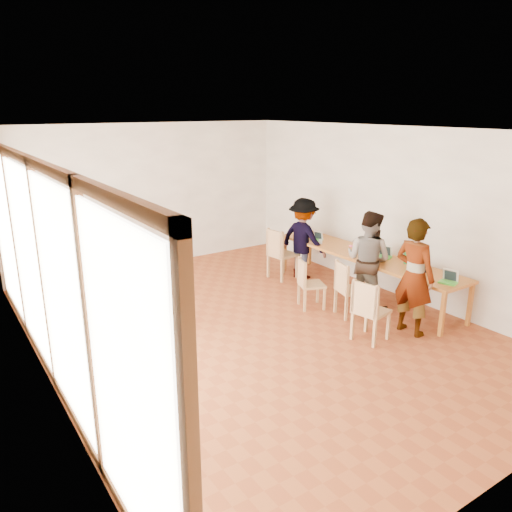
# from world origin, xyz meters

# --- Properties ---
(ground) EXTENTS (8.00, 8.00, 0.00)m
(ground) POSITION_xyz_m (0.00, 0.00, 0.00)
(ground) COLOR #9D4D26
(ground) RESTS_ON ground
(wall_back) EXTENTS (6.00, 0.10, 3.00)m
(wall_back) POSITION_xyz_m (0.00, 4.00, 1.50)
(wall_back) COLOR white
(wall_back) RESTS_ON ground
(wall_right) EXTENTS (0.10, 8.00, 3.00)m
(wall_right) POSITION_xyz_m (3.00, 0.00, 1.50)
(wall_right) COLOR white
(wall_right) RESTS_ON ground
(window_wall) EXTENTS (0.10, 8.00, 3.00)m
(window_wall) POSITION_xyz_m (-2.96, 0.00, 1.50)
(window_wall) COLOR white
(window_wall) RESTS_ON ground
(ceiling) EXTENTS (6.00, 8.00, 0.04)m
(ceiling) POSITION_xyz_m (0.00, 0.00, 3.02)
(ceiling) COLOR white
(ceiling) RESTS_ON wall_back
(communal_table) EXTENTS (0.80, 4.00, 0.75)m
(communal_table) POSITION_xyz_m (2.50, 0.17, 0.70)
(communal_table) COLOR orange
(communal_table) RESTS_ON ground
(side_table) EXTENTS (0.90, 0.90, 0.75)m
(side_table) POSITION_xyz_m (-1.48, 2.63, 0.67)
(side_table) COLOR orange
(side_table) RESTS_ON ground
(chair_near) EXTENTS (0.52, 0.52, 0.50)m
(chair_near) POSITION_xyz_m (1.10, -1.28, 0.58)
(chair_near) COLOR tan
(chair_near) RESTS_ON ground
(chair_mid) EXTENTS (0.53, 0.53, 0.49)m
(chair_mid) POSITION_xyz_m (1.50, -0.42, 0.56)
(chair_mid) COLOR tan
(chair_mid) RESTS_ON ground
(chair_far) EXTENTS (0.52, 0.52, 0.46)m
(chair_far) POSITION_xyz_m (1.19, 0.21, 0.53)
(chair_far) COLOR tan
(chair_far) RESTS_ON ground
(chair_empty) EXTENTS (0.52, 0.52, 0.54)m
(chair_empty) POSITION_xyz_m (1.69, 1.68, 0.62)
(chair_empty) COLOR tan
(chair_empty) RESTS_ON ground
(chair_spare) EXTENTS (0.53, 0.53, 0.43)m
(chair_spare) POSITION_xyz_m (-1.15, 0.78, 0.49)
(chair_spare) COLOR tan
(chair_spare) RESTS_ON ground
(person_near) EXTENTS (0.48, 0.68, 1.78)m
(person_near) POSITION_xyz_m (1.89, -1.42, 0.89)
(person_near) COLOR gray
(person_near) RESTS_ON ground
(person_mid) EXTENTS (0.81, 0.94, 1.67)m
(person_mid) POSITION_xyz_m (2.09, -0.30, 0.84)
(person_mid) COLOR gray
(person_mid) RESTS_ON ground
(person_far) EXTENTS (0.81, 1.15, 1.61)m
(person_far) POSITION_xyz_m (2.14, 1.48, 0.81)
(person_far) COLOR gray
(person_far) RESTS_ON ground
(laptop_near) EXTENTS (0.27, 0.29, 0.21)m
(laptop_near) POSITION_xyz_m (2.45, -1.62, 0.81)
(laptop_near) COLOR #52D940
(laptop_near) RESTS_ON communal_table
(laptop_mid) EXTENTS (0.31, 0.32, 0.22)m
(laptop_mid) POSITION_xyz_m (2.66, -0.15, 0.81)
(laptop_mid) COLOR #52D940
(laptop_mid) RESTS_ON communal_table
(laptop_far) EXTENTS (0.24, 0.25, 0.18)m
(laptop_far) POSITION_xyz_m (2.44, 1.42, 0.80)
(laptop_far) COLOR #52D940
(laptop_far) RESTS_ON communal_table
(yellow_mug) EXTENTS (0.17, 0.17, 0.10)m
(yellow_mug) POSITION_xyz_m (2.32, -1.10, 0.80)
(yellow_mug) COLOR #FEA522
(yellow_mug) RESTS_ON communal_table
(green_bottle) EXTENTS (0.07, 0.07, 0.28)m
(green_bottle) POSITION_xyz_m (2.67, -0.61, 0.89)
(green_bottle) COLOR #207C37
(green_bottle) RESTS_ON communal_table
(clear_glass) EXTENTS (0.07, 0.07, 0.09)m
(clear_glass) POSITION_xyz_m (2.31, 1.17, 0.80)
(clear_glass) COLOR silver
(clear_glass) RESTS_ON communal_table
(condiment_cup) EXTENTS (0.08, 0.08, 0.06)m
(condiment_cup) POSITION_xyz_m (2.27, -0.16, 0.78)
(condiment_cup) COLOR white
(condiment_cup) RESTS_ON communal_table
(pink_phone) EXTENTS (0.05, 0.10, 0.01)m
(pink_phone) POSITION_xyz_m (2.67, 0.68, 0.76)
(pink_phone) COLOR #F84380
(pink_phone) RESTS_ON communal_table
(black_pouch) EXTENTS (0.16, 0.26, 0.09)m
(black_pouch) POSITION_xyz_m (2.54, -1.00, 0.80)
(black_pouch) COLOR black
(black_pouch) RESTS_ON communal_table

